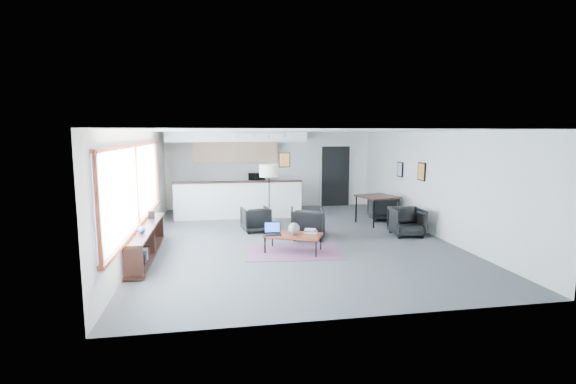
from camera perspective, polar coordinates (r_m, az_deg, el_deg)
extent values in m
cube|color=#47474A|center=(10.23, 0.90, -6.40)|extent=(7.00, 9.00, 0.01)
cube|color=white|center=(9.92, 0.93, 8.37)|extent=(7.00, 9.00, 0.01)
cube|color=silver|center=(14.42, -2.44, 3.04)|extent=(7.00, 0.01, 2.60)
cube|color=silver|center=(5.69, 9.45, -4.66)|extent=(7.00, 0.01, 2.60)
cube|color=silver|center=(9.95, -19.32, 0.39)|extent=(0.01, 9.00, 2.60)
cube|color=silver|center=(11.19, 18.85, 1.20)|extent=(0.01, 9.00, 2.60)
cube|color=#8CBFFF|center=(9.05, -20.08, 0.92)|extent=(0.02, 5.80, 1.55)
cube|color=maroon|center=(9.17, -19.66, -4.05)|extent=(0.10, 5.95, 0.06)
cube|color=maroon|center=(8.99, -20.20, 5.99)|extent=(0.06, 5.95, 0.06)
cube|color=maroon|center=(6.24, -24.55, -2.29)|extent=(0.06, 0.06, 1.60)
cube|color=maroon|center=(9.04, -19.95, 0.92)|extent=(0.06, 0.06, 1.60)
cube|color=maroon|center=(11.89, -17.55, 2.60)|extent=(0.06, 0.06, 1.60)
cube|color=black|center=(9.06, -18.86, -4.66)|extent=(0.35, 3.00, 0.05)
cube|color=black|center=(9.20, -18.70, -8.13)|extent=(0.35, 3.00, 0.05)
cube|color=black|center=(7.75, -20.43, -9.06)|extent=(0.33, 0.04, 0.55)
cube|color=black|center=(9.13, -18.78, -6.44)|extent=(0.33, 0.04, 0.55)
cube|color=black|center=(10.52, -17.58, -4.50)|extent=(0.33, 0.04, 0.55)
cube|color=#3359A5|center=(7.94, -20.18, -9.82)|extent=(0.18, 0.04, 0.20)
cube|color=silver|center=(8.09, -19.97, -9.39)|extent=(0.18, 0.04, 0.22)
cube|color=maroon|center=(8.25, -19.77, -8.98)|extent=(0.18, 0.04, 0.24)
cube|color=black|center=(8.42, -19.56, -8.78)|extent=(0.18, 0.04, 0.20)
cube|color=#3359A5|center=(8.57, -19.38, -8.39)|extent=(0.18, 0.04, 0.22)
cube|color=silver|center=(8.73, -19.20, -8.02)|extent=(0.18, 0.04, 0.24)
cube|color=maroon|center=(8.90, -19.01, -7.85)|extent=(0.18, 0.04, 0.20)
cube|color=black|center=(9.06, -18.85, -7.50)|extent=(0.18, 0.04, 0.22)
cube|color=#3359A5|center=(9.22, -18.69, -7.16)|extent=(0.18, 0.03, 0.24)
cube|color=silver|center=(9.39, -18.53, -7.01)|extent=(0.18, 0.03, 0.20)
cube|color=maroon|center=(9.55, -18.38, -6.69)|extent=(0.18, 0.03, 0.22)
cube|color=black|center=(9.71, -18.23, -6.39)|extent=(0.18, 0.04, 0.24)
cube|color=black|center=(9.81, -18.18, -3.00)|extent=(0.14, 0.02, 0.18)
sphere|color=#264C99|center=(8.46, -19.38, -4.90)|extent=(0.14, 0.14, 0.14)
cube|color=white|center=(12.61, -6.76, -1.15)|extent=(3.80, 0.25, 1.10)
cube|color=black|center=(12.54, -6.80, 1.38)|extent=(3.85, 0.32, 0.04)
cube|color=white|center=(14.06, -7.08, -0.63)|extent=(3.80, 0.60, 0.90)
cube|color=#2D2D2D|center=(14.00, -7.11, 1.23)|extent=(3.82, 0.62, 0.04)
cube|color=tan|center=(14.07, -7.22, 5.52)|extent=(2.80, 0.35, 0.70)
cube|color=white|center=(13.36, -7.11, 7.54)|extent=(4.20, 1.80, 0.30)
cube|color=black|center=(12.64, -0.49, 4.40)|extent=(0.35, 0.03, 0.45)
cube|color=orange|center=(12.63, -0.48, 4.40)|extent=(0.30, 0.01, 0.40)
cube|color=black|center=(14.83, 6.46, 2.16)|extent=(1.00, 0.12, 2.10)
cube|color=white|center=(14.70, 4.51, 2.14)|extent=(0.06, 0.10, 2.10)
cube|color=white|center=(14.99, 8.36, 2.19)|extent=(0.06, 0.10, 2.10)
cube|color=white|center=(14.77, 6.52, 6.30)|extent=(1.10, 0.10, 0.06)
cube|color=silver|center=(12.01, -3.90, 8.07)|extent=(1.60, 0.04, 0.04)
cylinder|color=silver|center=(11.96, -7.02, 7.64)|extent=(0.07, 0.07, 0.09)
cylinder|color=silver|center=(11.99, -4.85, 7.67)|extent=(0.07, 0.07, 0.09)
cylinder|color=silver|center=(12.03, -2.70, 7.69)|extent=(0.07, 0.07, 0.09)
cylinder|color=silver|center=(12.10, -0.57, 7.70)|extent=(0.07, 0.07, 0.09)
cube|color=black|center=(11.50, 17.80, 2.67)|extent=(0.03, 0.38, 0.48)
cube|color=orange|center=(11.49, 17.73, 2.67)|extent=(0.00, 0.32, 0.42)
cube|color=black|center=(12.66, 15.07, 3.00)|extent=(0.03, 0.34, 0.44)
cube|color=#859FC5|center=(12.65, 15.01, 3.00)|extent=(0.00, 0.28, 0.38)
cube|color=#643753|center=(9.11, 0.73, -8.14)|extent=(2.16, 1.59, 0.01)
cube|color=maroon|center=(9.02, 0.74, -5.92)|extent=(1.36, 1.08, 0.05)
cube|color=black|center=(8.96, -3.16, -7.31)|extent=(0.04, 0.04, 0.35)
cube|color=black|center=(9.47, -2.13, -6.47)|extent=(0.04, 0.04, 0.35)
cube|color=black|center=(8.70, 3.86, -7.79)|extent=(0.04, 0.04, 0.35)
cube|color=black|center=(9.22, 4.51, -6.88)|extent=(0.04, 0.04, 0.35)
cube|color=black|center=(8.77, 0.30, -6.52)|extent=(1.05, 0.50, 0.03)
cube|color=black|center=(9.29, 1.15, -5.69)|extent=(1.05, 0.50, 0.03)
cube|color=black|center=(8.96, -2.11, -5.81)|extent=(0.37, 0.28, 0.02)
cube|color=black|center=(9.06, -2.17, -4.84)|extent=(0.35, 0.09, 0.23)
cube|color=blue|center=(9.05, -2.17, -4.85)|extent=(0.32, 0.07, 0.20)
sphere|color=gray|center=(8.99, 0.81, -5.01)|extent=(0.25, 0.25, 0.25)
cube|color=silver|center=(9.15, 3.11, -5.48)|extent=(0.34, 0.31, 0.03)
cube|color=#3359A5|center=(9.14, 3.11, -5.30)|extent=(0.31, 0.28, 0.03)
cube|color=silver|center=(9.12, 3.04, -5.16)|extent=(0.28, 0.25, 0.03)
cube|color=#E5590C|center=(8.84, 2.14, -6.05)|extent=(0.13, 0.13, 0.01)
imported|color=black|center=(10.93, -4.44, -3.58)|extent=(0.77, 0.73, 0.70)
imported|color=black|center=(10.20, 2.64, -4.04)|extent=(0.93, 0.89, 0.83)
cylinder|color=black|center=(11.17, -2.57, -5.07)|extent=(0.37, 0.37, 0.03)
cylinder|color=black|center=(11.03, -2.60, -1.29)|extent=(0.03, 0.03, 1.47)
cylinder|color=beige|center=(10.93, -2.62, 2.94)|extent=(0.60, 0.60, 0.33)
cube|color=black|center=(12.01, 12.13, -0.62)|extent=(1.16, 1.16, 0.04)
cylinder|color=black|center=(11.50, 11.67, -3.01)|extent=(0.05, 0.05, 0.76)
cylinder|color=black|center=(12.17, 9.30, -2.35)|extent=(0.05, 0.05, 0.76)
cylinder|color=black|center=(12.01, 14.89, -2.64)|extent=(0.05, 0.05, 0.76)
cylinder|color=black|center=(12.66, 12.45, -2.03)|extent=(0.05, 0.05, 0.76)
imported|color=black|center=(10.83, 15.94, -4.07)|extent=(0.70, 0.66, 0.67)
imported|color=black|center=(12.70, 12.78, -2.21)|extent=(0.74, 0.70, 0.67)
imported|color=black|center=(14.03, -4.33, 2.12)|extent=(0.55, 0.31, 0.37)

